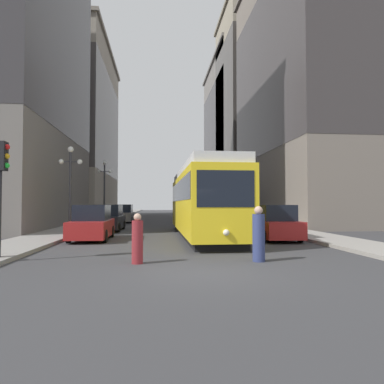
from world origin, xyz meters
TOP-DOWN VIEW (x-y plane):
  - ground_plane at (0.00, 0.00)m, footprint 200.00×200.00m
  - sidewalk_left at (-7.37, 40.00)m, footprint 2.67×120.00m
  - sidewalk_right at (7.37, 40.00)m, footprint 2.67×120.00m
  - streetcar at (1.15, 10.49)m, footprint 2.72×14.19m
  - transit_bus at (4.31, 25.11)m, footprint 2.67×12.37m
  - parked_car_left_near at (-4.74, 26.56)m, footprint 1.92×4.57m
  - parked_car_left_mid at (-4.74, 9.20)m, footprint 1.92×4.44m
  - parked_car_right_far at (4.74, 8.35)m, footprint 2.03×4.49m
  - parked_car_left_far at (-4.74, 15.55)m, footprint 1.96×4.49m
  - pedestrian_crossing_near at (1.92, 1.67)m, footprint 0.40×0.40m
  - pedestrian_crossing_far at (-1.98, 1.64)m, footprint 0.35×0.35m
  - traffic_light_near_left at (-6.42, 2.38)m, footprint 0.47×0.36m
  - lamp_post_left_near at (-6.64, 12.38)m, footprint 1.41×0.36m
  - lamp_post_left_far at (-6.64, 26.13)m, footprint 1.41×0.36m
  - building_left_corner at (-16.37, 44.43)m, footprint 15.93×24.38m
  - building_right_corner at (13.78, 23.71)m, footprint 10.74×21.58m
  - building_right_midblock at (14.22, 54.46)m, footprint 11.62×23.44m
  - building_right_far at (14.47, 43.37)m, footprint 12.13×14.75m

SIDE VIEW (x-z plane):
  - ground_plane at x=0.00m, z-range 0.00..0.00m
  - sidewalk_left at x=-7.37m, z-range 0.00..0.15m
  - sidewalk_right at x=7.37m, z-range 0.00..0.15m
  - pedestrian_crossing_far at x=-1.98m, z-range -0.05..1.52m
  - pedestrian_crossing_near at x=1.92m, z-range -0.06..1.73m
  - parked_car_right_far at x=4.74m, z-range -0.07..1.75m
  - parked_car_left_mid at x=-4.74m, z-range -0.07..1.75m
  - parked_car_left_far at x=-4.74m, z-range -0.07..1.75m
  - parked_car_left_near at x=-4.74m, z-range -0.07..1.75m
  - transit_bus at x=4.31m, z-range 0.22..3.67m
  - streetcar at x=1.15m, z-range 0.16..4.05m
  - traffic_light_near_left at x=-6.42m, z-range 1.16..4.91m
  - lamp_post_left_near at x=-6.64m, z-range 0.99..6.20m
  - lamp_post_left_far at x=-6.64m, z-range 1.05..7.03m
  - building_left_corner at x=-16.37m, z-range 0.38..25.75m
  - building_right_corner at x=13.78m, z-range 0.42..27.61m
  - building_right_midblock at x=14.22m, z-range 0.44..28.69m
  - building_right_far at x=14.47m, z-range 0.50..32.31m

